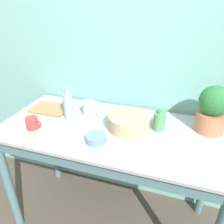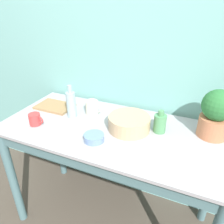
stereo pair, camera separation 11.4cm
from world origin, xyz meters
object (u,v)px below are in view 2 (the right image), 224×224
at_px(potted_plant, 216,114).
at_px(bowl_wash_large, 129,123).
at_px(bottle_tall, 71,104).
at_px(tray_board, 55,106).
at_px(mug_red, 35,119).
at_px(bowl_small_blue, 94,138).
at_px(mug_cream, 92,107).
at_px(bottle_short, 160,123).

relative_size(potted_plant, bowl_wash_large, 1.12).
height_order(bottle_tall, tray_board, bottle_tall).
relative_size(bottle_tall, tray_board, 0.86).
xyz_separation_m(mug_red, bowl_small_blue, (0.44, -0.01, -0.02)).
xyz_separation_m(mug_cream, mug_red, (-0.27, -0.28, -0.01)).
bearing_deg(mug_red, mug_cream, 45.71).
height_order(potted_plant, tray_board, potted_plant).
distance_m(bottle_tall, bowl_small_blue, 0.35).
bearing_deg(mug_red, tray_board, 99.01).
bearing_deg(tray_board, bowl_small_blue, -29.21).
relative_size(potted_plant, mug_red, 2.77).
bearing_deg(bowl_wash_large, bottle_short, 15.72).
relative_size(mug_red, bowl_small_blue, 0.89).
distance_m(potted_plant, mug_cream, 0.80).
bearing_deg(tray_board, potted_plant, 3.39).
distance_m(bottle_tall, tray_board, 0.23).
bearing_deg(mug_red, bottle_short, 17.56).
xyz_separation_m(bowl_wash_large, mug_cream, (-0.31, 0.09, 0.01)).
relative_size(bowl_wash_large, bottle_short, 1.81).
relative_size(bowl_wash_large, mug_red, 2.47).
bearing_deg(bottle_tall, mug_cream, 39.30).
distance_m(potted_plant, mug_red, 1.12).
bearing_deg(bottle_short, bowl_small_blue, -142.63).
bearing_deg(bowl_wash_large, bottle_tall, -179.65).
bearing_deg(tray_board, bottle_tall, -19.39).
bearing_deg(bowl_small_blue, tray_board, 150.79).
distance_m(potted_plant, tray_board, 1.12).
height_order(bottle_tall, bowl_small_blue, bottle_tall).
distance_m(bottle_tall, mug_red, 0.26).
xyz_separation_m(bottle_short, bowl_small_blue, (-0.33, -0.25, -0.04)).
relative_size(bottle_tall, mug_red, 2.19).
bearing_deg(bottle_tall, bottle_short, 5.08).
height_order(mug_red, tray_board, mug_red).
xyz_separation_m(bowl_wash_large, tray_board, (-0.63, 0.07, -0.04)).
distance_m(bowl_wash_large, tray_board, 0.63).
relative_size(bowl_wash_large, mug_cream, 2.10).
height_order(potted_plant, bottle_tall, potted_plant).
relative_size(bottle_short, mug_red, 1.37).
xyz_separation_m(bottle_short, mug_cream, (-0.49, 0.04, -0.01)).
height_order(bowl_wash_large, bottle_tall, bottle_tall).
bearing_deg(mug_cream, bottle_tall, -140.70).
relative_size(potted_plant, tray_board, 1.09).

